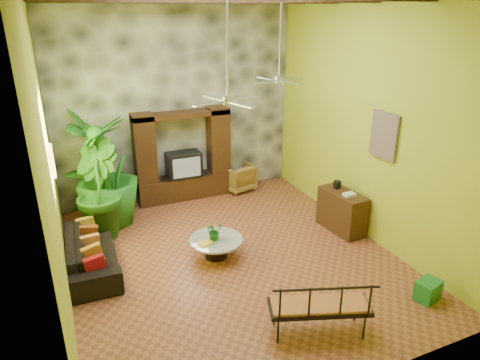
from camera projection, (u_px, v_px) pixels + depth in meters
name	position (u px, v px, depth m)	size (l,w,h in m)	color
ground	(231.00, 256.00, 8.49)	(7.00, 7.00, 0.00)	brown
back_wall	(176.00, 99.00, 10.54)	(6.00, 0.02, 5.00)	#A1B529
left_wall	(47.00, 156.00, 6.44)	(0.02, 7.00, 5.00)	#A1B529
right_wall	(367.00, 118.00, 8.68)	(0.02, 7.00, 5.00)	#A1B529
stone_accent_wall	(177.00, 100.00, 10.49)	(5.98, 0.10, 4.98)	#383A3F
entertainment_center	(183.00, 162.00, 10.80)	(2.40, 0.55, 2.30)	black
ceiling_fan_front	(228.00, 87.00, 6.81)	(1.28, 1.28, 1.86)	#B5B5BA
ceiling_fan_back	(279.00, 70.00, 8.84)	(1.28, 1.28, 1.86)	#B5B5BA
wall_art_mask	(52.00, 161.00, 7.46)	(0.06, 0.32, 0.55)	yellow
wall_art_painting	(384.00, 136.00, 8.23)	(0.06, 0.70, 0.90)	#254888
sofa	(92.00, 252.00, 8.02)	(2.23, 0.87, 0.65)	black
wicker_armchair	(238.00, 177.00, 11.52)	(0.76, 0.79, 0.72)	olive
tall_plant_a	(93.00, 162.00, 9.89)	(1.34, 0.91, 2.54)	#22651A
tall_plant_b	(97.00, 190.00, 8.94)	(1.16, 0.93, 2.11)	#1F5A17
tall_plant_c	(106.00, 172.00, 9.39)	(1.39, 1.39, 2.48)	#20671B
coffee_table	(216.00, 245.00, 8.38)	(1.04, 1.04, 0.40)	black
centerpiece_plant	(214.00, 231.00, 8.26)	(0.31, 0.27, 0.35)	#195F1F
yellow_tray	(206.00, 243.00, 8.14)	(0.26, 0.19, 0.03)	gold
iron_bench	(323.00, 305.00, 6.24)	(1.58, 1.04, 0.57)	black
side_console	(342.00, 211.00, 9.36)	(0.50, 1.12, 0.90)	#392612
green_bin	(428.00, 290.00, 7.16)	(0.41, 0.31, 0.36)	#1C6C34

